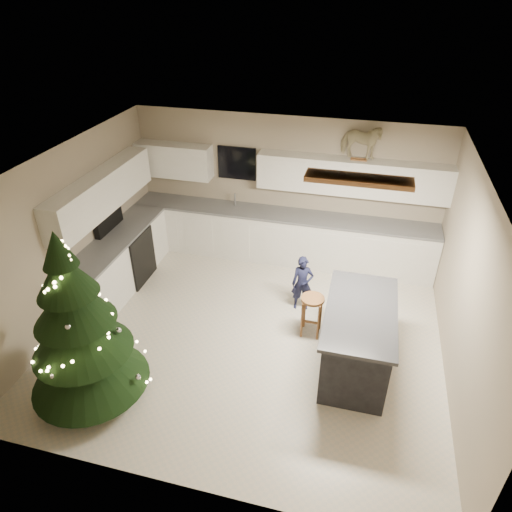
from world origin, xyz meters
The scene contains 8 objects.
ground_plane centered at (0.00, 0.00, 0.00)m, with size 5.50×5.50×0.00m, color beige.
room_shell centered at (0.02, 0.00, 1.75)m, with size 5.52×5.02×2.61m.
cabinetry centered at (-0.91, 1.65, 0.76)m, with size 5.50×3.20×2.00m.
island centered at (1.55, -0.27, 0.48)m, with size 0.90×1.70×0.95m.
bar_stool centered at (0.87, 0.23, 0.49)m, with size 0.34×0.34×0.65m.
christmas_tree centered at (-1.64, -1.60, 0.97)m, with size 1.48×1.43×2.37m.
toddler centered at (0.63, 0.81, 0.46)m, with size 0.34×0.22×0.93m, color #141536.
rocking_horse centered at (1.23, 2.33, 2.31)m, with size 0.71×0.42×0.59m.
Camera 1 is at (1.38, -5.02, 4.58)m, focal length 32.00 mm.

